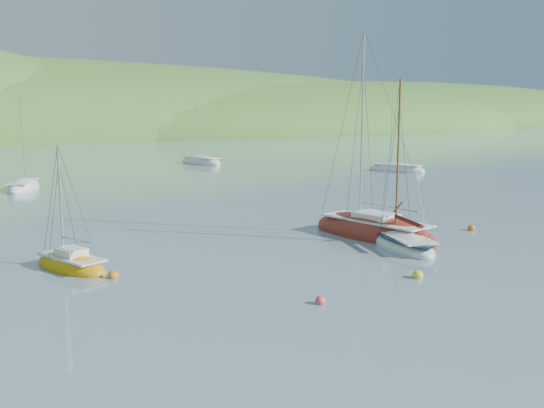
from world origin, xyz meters
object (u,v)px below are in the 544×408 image
sloop_red (373,233)px  distant_sloop_b (201,162)px  daysailer_white (401,243)px  distant_sloop_a (24,188)px  sailboat_yellow (71,265)px  distant_sloop_d (397,170)px

sloop_red → distant_sloop_b: bearing=68.0°
daysailer_white → distant_sloop_a: size_ratio=1.01×
sailboat_yellow → distant_sloop_d: 51.93m
distant_sloop_d → sloop_red: bearing=-158.5°
daysailer_white → distant_sloop_b: bearing=95.2°
sailboat_yellow → distant_sloop_d: distant_sloop_d is taller
daysailer_white → distant_sloop_d: distant_sloop_d is taller
distant_sloop_b → sailboat_yellow: bearing=-132.8°
distant_sloop_a → distant_sloop_d: bearing=15.2°
distant_sloop_a → distant_sloop_d: (42.08, -6.42, 0.00)m
distant_sloop_a → distant_sloop_b: distant_sloop_b is taller
daysailer_white → distant_sloop_b: (12.07, 52.38, -0.03)m
sloop_red → sailboat_yellow: size_ratio=2.04×
sailboat_yellow → distant_sloop_b: 55.64m
daysailer_white → distant_sloop_b: 53.76m
sailboat_yellow → distant_sloop_d: (45.29, 25.40, 0.01)m
daysailer_white → sailboat_yellow: (-17.07, 4.99, -0.06)m
sloop_red → distant_sloop_b: (11.67, 49.53, -0.05)m
daysailer_white → distant_sloop_a: (-13.87, 36.82, -0.05)m
sailboat_yellow → distant_sloop_b: distant_sloop_b is taller
sloop_red → sailboat_yellow: 17.61m
daysailer_white → sailboat_yellow: 17.79m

